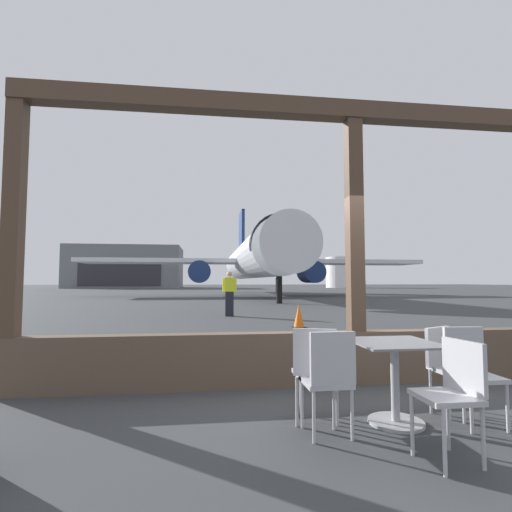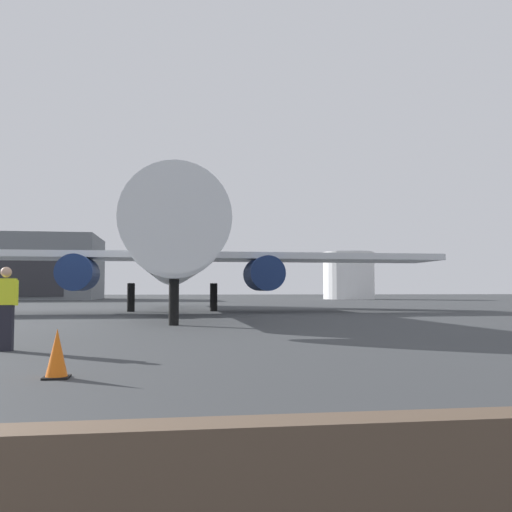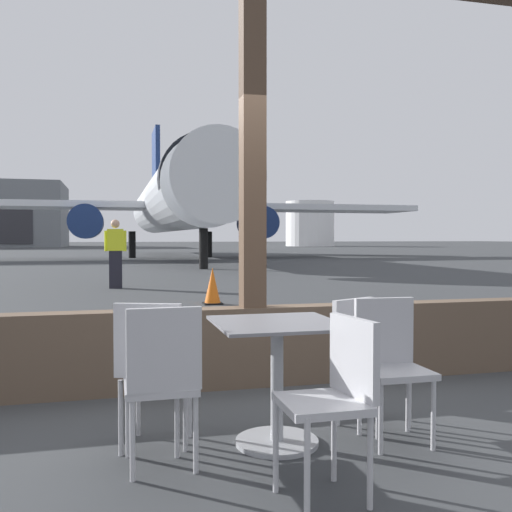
{
  "view_description": "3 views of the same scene",
  "coord_description": "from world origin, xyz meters",
  "px_view_note": "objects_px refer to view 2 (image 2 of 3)",
  "views": [
    {
      "loc": [
        -1.99,
        -4.94,
        1.35
      ],
      "look_at": [
        0.36,
        13.24,
        2.57
      ],
      "focal_mm": 26.79,
      "sensor_mm": 36.0,
      "label": 1
    },
    {
      "loc": [
        2.29,
        -2.51,
        1.26
      ],
      "look_at": [
        5.07,
        16.08,
        2.38
      ],
      "focal_mm": 39.9,
      "sensor_mm": 36.0,
      "label": 2
    },
    {
      "loc": [
        -1.18,
        -4.79,
        1.3
      ],
      "look_at": [
        -0.05,
        -0.33,
        1.14
      ],
      "focal_mm": 39.86,
      "sensor_mm": 36.0,
      "label": 3
    }
  ],
  "objects_px": {
    "distant_hangar": "(15,268)",
    "fuel_storage_tank": "(349,276)",
    "traffic_cone": "(57,355)",
    "ground_crew_worker": "(5,307)",
    "airplane": "(173,251)"
  },
  "relations": [
    {
      "from": "distant_hangar",
      "to": "fuel_storage_tank",
      "type": "relative_size",
      "value": 3.16
    },
    {
      "from": "traffic_cone",
      "to": "fuel_storage_tank",
      "type": "distance_m",
      "value": 70.46
    },
    {
      "from": "ground_crew_worker",
      "to": "distant_hangar",
      "type": "xyz_separation_m",
      "value": [
        -17.11,
        66.54,
        3.28
      ]
    },
    {
      "from": "traffic_cone",
      "to": "airplane",
      "type": "bearing_deg",
      "value": 85.88
    },
    {
      "from": "airplane",
      "to": "distant_hangar",
      "type": "bearing_deg",
      "value": 113.8
    },
    {
      "from": "traffic_cone",
      "to": "distant_hangar",
      "type": "bearing_deg",
      "value": 105.02
    },
    {
      "from": "ground_crew_worker",
      "to": "distant_hangar",
      "type": "distance_m",
      "value": 68.78
    },
    {
      "from": "traffic_cone",
      "to": "distant_hangar",
      "type": "distance_m",
      "value": 73.09
    },
    {
      "from": "traffic_cone",
      "to": "ground_crew_worker",
      "type": "bearing_deg",
      "value": 114.41
    },
    {
      "from": "distant_hangar",
      "to": "fuel_storage_tank",
      "type": "distance_m",
      "value": 44.57
    },
    {
      "from": "airplane",
      "to": "distant_hangar",
      "type": "distance_m",
      "value": 51.1
    },
    {
      "from": "ground_crew_worker",
      "to": "traffic_cone",
      "type": "relative_size",
      "value": 2.46
    },
    {
      "from": "airplane",
      "to": "fuel_storage_tank",
      "type": "distance_m",
      "value": 48.14
    },
    {
      "from": "distant_hangar",
      "to": "airplane",
      "type": "bearing_deg",
      "value": -66.2
    },
    {
      "from": "ground_crew_worker",
      "to": "distant_hangar",
      "type": "height_order",
      "value": "distant_hangar"
    }
  ]
}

